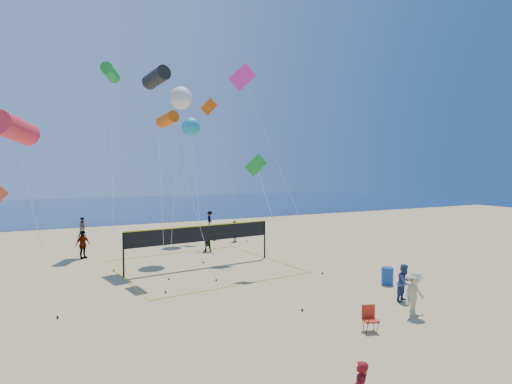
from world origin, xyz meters
name	(u,v)px	position (x,y,z in m)	size (l,w,h in m)	color
ocean	(102,207)	(0.00, 62.00, 0.01)	(140.00, 50.00, 0.03)	#10204F
bystander_a	(404,283)	(7.65, 4.50, 0.85)	(0.83, 0.64, 1.70)	navy
bystander_b	(415,294)	(6.56, 2.94, 0.93)	(1.20, 0.69, 1.85)	#CBBC87
far_person_0	(83,245)	(-5.08, 20.74, 0.96)	(1.12, 0.47, 1.91)	gray
far_person_1	(207,240)	(3.30, 19.15, 0.85)	(1.58, 0.50, 1.70)	gray
far_person_2	(235,231)	(6.79, 22.10, 0.87)	(0.64, 0.42, 1.74)	gray
far_person_3	(83,227)	(-4.55, 31.03, 0.86)	(0.83, 0.65, 1.72)	gray
far_person_4	(210,219)	(7.82, 31.18, 0.86)	(1.11, 0.64, 1.72)	gray
camp_chair	(369,317)	(3.82, 2.58, 0.53)	(0.63, 0.73, 1.05)	#B72A14
trash_barrel	(387,276)	(8.92, 6.84, 0.45)	(0.60, 0.60, 0.91)	navy
volleyball_net	(201,238)	(1.41, 14.93, 1.79)	(10.65, 10.51, 2.59)	black
kite_0	(15,129)	(-8.16, 12.24, 7.85)	(2.59, 4.56, 8.55)	red
kite_1	(156,78)	(-0.65, 17.57, 11.97)	(2.04, 8.34, 12.61)	black
kite_2	(167,120)	(-0.82, 14.12, 8.88)	(2.46, 3.60, 9.34)	#CF5308
kite_4	(258,173)	(3.79, 11.73, 5.84)	(1.89, 7.01, 6.99)	green
kite_5	(245,84)	(5.67, 17.56, 12.14)	(2.55, 8.11, 13.76)	#F12FA1
kite_6	(181,98)	(1.33, 18.89, 11.03)	(3.57, 7.18, 11.82)	silver
kite_7	(191,127)	(3.71, 24.33, 9.71)	(2.83, 9.51, 10.48)	#1B96B4
kite_8	(110,73)	(-2.74, 23.81, 13.41)	(1.77, 8.92, 14.02)	green
kite_9	(211,116)	(5.78, 24.92, 10.86)	(2.85, 3.95, 12.43)	#CF5308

